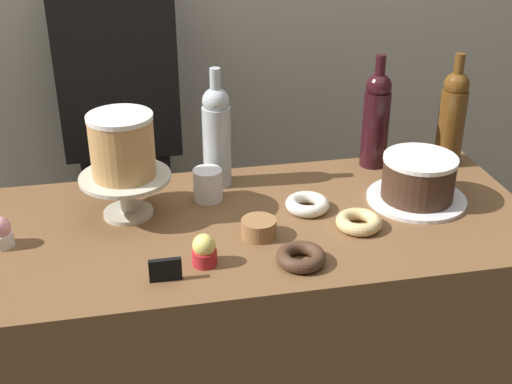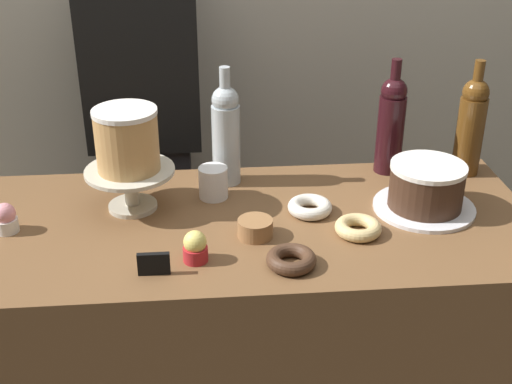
% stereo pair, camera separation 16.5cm
% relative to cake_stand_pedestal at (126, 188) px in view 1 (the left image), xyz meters
% --- Properties ---
extents(display_counter, '(1.40, 0.63, 0.90)m').
position_rel_cake_stand_pedestal_xyz_m(display_counter, '(0.31, -0.09, -0.53)').
color(display_counter, brown).
rests_on(display_counter, ground_plane).
extents(cake_stand_pedestal, '(0.22, 0.22, 0.11)m').
position_rel_cake_stand_pedestal_xyz_m(cake_stand_pedestal, '(0.00, 0.00, 0.00)').
color(cake_stand_pedestal, beige).
rests_on(cake_stand_pedestal, display_counter).
extents(white_layer_cake, '(0.16, 0.16, 0.16)m').
position_rel_cake_stand_pedestal_xyz_m(white_layer_cake, '(0.00, -0.00, 0.11)').
color(white_layer_cake, tan).
rests_on(white_layer_cake, cake_stand_pedestal).
extents(silver_serving_platter, '(0.26, 0.26, 0.01)m').
position_rel_cake_stand_pedestal_xyz_m(silver_serving_platter, '(0.74, -0.07, -0.07)').
color(silver_serving_platter, white).
rests_on(silver_serving_platter, display_counter).
extents(chocolate_round_cake, '(0.19, 0.19, 0.11)m').
position_rel_cake_stand_pedestal_xyz_m(chocolate_round_cake, '(0.74, -0.07, -0.01)').
color(chocolate_round_cake, '#3D2619').
rests_on(chocolate_round_cake, silver_serving_platter).
extents(wine_bottle_clear, '(0.08, 0.08, 0.33)m').
position_rel_cake_stand_pedestal_xyz_m(wine_bottle_clear, '(0.25, 0.13, 0.07)').
color(wine_bottle_clear, '#B2BCC1').
rests_on(wine_bottle_clear, display_counter).
extents(wine_bottle_dark_red, '(0.08, 0.08, 0.33)m').
position_rel_cake_stand_pedestal_xyz_m(wine_bottle_dark_red, '(0.71, 0.17, 0.07)').
color(wine_bottle_dark_red, black).
rests_on(wine_bottle_dark_red, display_counter).
extents(wine_bottle_amber, '(0.08, 0.08, 0.33)m').
position_rel_cake_stand_pedestal_xyz_m(wine_bottle_amber, '(0.92, 0.14, 0.07)').
color(wine_bottle_amber, '#5B3814').
rests_on(wine_bottle_amber, display_counter).
extents(cupcake_lemon, '(0.06, 0.06, 0.07)m').
position_rel_cake_stand_pedestal_xyz_m(cupcake_lemon, '(0.16, -0.26, -0.04)').
color(cupcake_lemon, red).
rests_on(cupcake_lemon, display_counter).
extents(cupcake_strawberry, '(0.06, 0.06, 0.07)m').
position_rel_cake_stand_pedestal_xyz_m(cupcake_strawberry, '(-0.29, -0.09, -0.04)').
color(cupcake_strawberry, white).
rests_on(cupcake_strawberry, display_counter).
extents(donut_chocolate, '(0.11, 0.11, 0.03)m').
position_rel_cake_stand_pedestal_xyz_m(donut_chocolate, '(0.37, -0.30, -0.06)').
color(donut_chocolate, '#472D1E').
rests_on(donut_chocolate, display_counter).
extents(donut_glazed, '(0.11, 0.11, 0.03)m').
position_rel_cake_stand_pedestal_xyz_m(donut_glazed, '(0.55, -0.18, -0.06)').
color(donut_glazed, '#E0C17F').
rests_on(donut_glazed, display_counter).
extents(donut_sugar, '(0.11, 0.11, 0.03)m').
position_rel_cake_stand_pedestal_xyz_m(donut_sugar, '(0.45, -0.06, -0.06)').
color(donut_sugar, silver).
rests_on(donut_sugar, display_counter).
extents(cookie_stack, '(0.08, 0.08, 0.04)m').
position_rel_cake_stand_pedestal_xyz_m(cookie_stack, '(0.30, -0.17, -0.05)').
color(cookie_stack, olive).
rests_on(cookie_stack, display_counter).
extents(price_sign_chalkboard, '(0.07, 0.01, 0.05)m').
position_rel_cake_stand_pedestal_xyz_m(price_sign_chalkboard, '(0.07, -0.31, -0.05)').
color(price_sign_chalkboard, black).
rests_on(price_sign_chalkboard, display_counter).
extents(coffee_cup_ceramic, '(0.08, 0.08, 0.08)m').
position_rel_cake_stand_pedestal_xyz_m(coffee_cup_ceramic, '(0.21, 0.04, -0.03)').
color(coffee_cup_ceramic, white).
rests_on(coffee_cup_ceramic, display_counter).
extents(barista_figure, '(0.36, 0.22, 1.60)m').
position_rel_cake_stand_pedestal_xyz_m(barista_figure, '(0.00, 0.56, -0.14)').
color(barista_figure, black).
rests_on(barista_figure, ground_plane).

